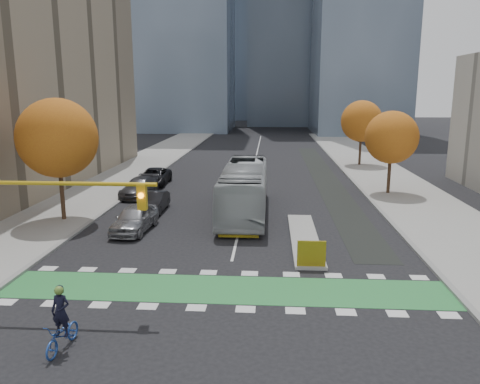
# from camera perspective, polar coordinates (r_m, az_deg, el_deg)

# --- Properties ---
(ground) EXTENTS (300.00, 300.00, 0.00)m
(ground) POSITION_cam_1_polar(r_m,az_deg,el_deg) (19.83, -2.23, -13.51)
(ground) COLOR black
(ground) RESTS_ON ground
(sidewalk_west) EXTENTS (7.00, 120.00, 0.15)m
(sidewalk_west) POSITION_cam_1_polar(r_m,az_deg,el_deg) (41.68, -18.06, -0.27)
(sidewalk_west) COLOR gray
(sidewalk_west) RESTS_ON ground
(sidewalk_east) EXTENTS (7.00, 120.00, 0.15)m
(sidewalk_east) POSITION_cam_1_polar(r_m,az_deg,el_deg) (40.43, 20.29, -0.80)
(sidewalk_east) COLOR gray
(sidewalk_east) RESTS_ON ground
(curb_west) EXTENTS (0.30, 120.00, 0.16)m
(curb_west) POSITION_cam_1_polar(r_m,az_deg,el_deg) (40.52, -13.46, -0.35)
(curb_west) COLOR gray
(curb_west) RESTS_ON ground
(curb_east) EXTENTS (0.30, 120.00, 0.16)m
(curb_east) POSITION_cam_1_polar(r_m,az_deg,el_deg) (39.57, 15.43, -0.75)
(curb_east) COLOR gray
(curb_east) RESTS_ON ground
(bike_crossing) EXTENTS (20.00, 3.00, 0.01)m
(bike_crossing) POSITION_cam_1_polar(r_m,az_deg,el_deg) (21.19, -1.81, -11.75)
(bike_crossing) COLOR #29803C
(bike_crossing) RESTS_ON ground
(centre_line) EXTENTS (0.15, 70.00, 0.01)m
(centre_line) POSITION_cam_1_polar(r_m,az_deg,el_deg) (58.45, 1.81, 3.66)
(centre_line) COLOR silver
(centre_line) RESTS_ON ground
(bike_lane_paint) EXTENTS (2.50, 50.00, 0.01)m
(bike_lane_paint) POSITION_cam_1_polar(r_m,az_deg,el_deg) (48.87, 10.24, 1.80)
(bike_lane_paint) COLOR black
(bike_lane_paint) RESTS_ON ground
(median_island) EXTENTS (1.60, 10.00, 0.16)m
(median_island) POSITION_cam_1_polar(r_m,az_deg,el_deg) (28.18, 7.84, -5.56)
(median_island) COLOR gray
(median_island) RESTS_ON ground
(hazard_board) EXTENTS (1.40, 0.12, 1.30)m
(hazard_board) POSITION_cam_1_polar(r_m,az_deg,el_deg) (23.41, 8.70, -7.43)
(hazard_board) COLOR yellow
(hazard_board) RESTS_ON median_island
(tree_west) EXTENTS (5.20, 5.20, 8.22)m
(tree_west) POSITION_cam_1_polar(r_m,az_deg,el_deg) (33.01, -21.35, 6.14)
(tree_west) COLOR #332114
(tree_west) RESTS_ON ground
(tree_east_near) EXTENTS (4.40, 4.40, 7.08)m
(tree_east_near) POSITION_cam_1_polar(r_m,az_deg,el_deg) (41.21, 17.99, 6.35)
(tree_east_near) COLOR #332114
(tree_east_near) RESTS_ON ground
(tree_east_far) EXTENTS (4.80, 4.80, 7.65)m
(tree_east_far) POSITION_cam_1_polar(r_m,az_deg,el_deg) (56.88, 14.60, 8.35)
(tree_east_far) COLOR #332114
(tree_east_far) RESTS_ON ground
(traffic_signal_west) EXTENTS (8.53, 0.56, 5.20)m
(traffic_signal_west) POSITION_cam_1_polar(r_m,az_deg,el_deg) (20.39, -25.26, -1.94)
(traffic_signal_west) COLOR #BF9914
(traffic_signal_west) RESTS_ON ground
(cyclist) EXTENTS (0.90, 2.04, 2.29)m
(cyclist) POSITION_cam_1_polar(r_m,az_deg,el_deg) (17.47, -20.86, -15.29)
(cyclist) COLOR #2248A0
(cyclist) RESTS_ON ground
(bus) EXTENTS (3.05, 12.91, 3.60)m
(bus) POSITION_cam_1_polar(r_m,az_deg,el_deg) (33.35, 0.56, 0.38)
(bus) COLOR #A9AEB0
(bus) RESTS_ON ground
(parked_car_a) EXTENTS (2.27, 4.96, 1.65)m
(parked_car_a) POSITION_cam_1_polar(r_m,az_deg,el_deg) (30.01, -12.73, -3.17)
(parked_car_a) COLOR #949599
(parked_car_a) RESTS_ON ground
(parked_car_b) EXTENTS (1.51, 4.28, 1.41)m
(parked_car_b) POSITION_cam_1_polar(r_m,az_deg,el_deg) (34.71, -10.40, -1.21)
(parked_car_b) COLOR black
(parked_car_b) RESTS_ON ground
(parked_car_c) EXTENTS (2.57, 5.43, 1.53)m
(parked_car_c) POSITION_cam_1_polar(r_m,az_deg,el_deg) (40.05, -12.16, 0.58)
(parked_car_c) COLOR #47464B
(parked_car_c) RESTS_ON ground
(parked_car_d) EXTENTS (2.64, 5.56, 1.53)m
(parked_car_d) POSITION_cam_1_polar(r_m,az_deg,el_deg) (44.80, -10.44, 1.86)
(parked_car_d) COLOR black
(parked_car_d) RESTS_ON ground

